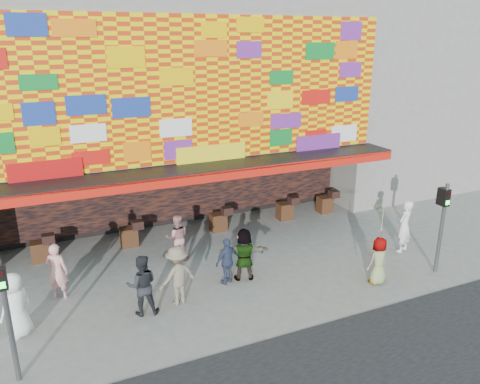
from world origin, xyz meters
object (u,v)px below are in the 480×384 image
Objects in this scene: ped_h at (404,226)px; ped_a at (16,305)px; ped_c at (142,285)px; ped_f at (244,254)px; ped_i at (177,238)px; signal_left at (6,307)px; ped_d at (177,276)px; ped_g at (379,261)px; signal_right at (443,219)px; parasol at (383,219)px; ped_b at (57,271)px; ped_e at (227,261)px.

ped_a is at bearing -23.50° from ped_h.
ped_c reaches higher than ped_f.
ped_h reaches higher than ped_i.
signal_left is 12.65m from ped_h.
ped_d is 1.15× the size of ped_g.
ped_i is at bearing -122.70° from ped_d.
ped_g is 6.59m from ped_i.
ped_c is 1.03× the size of ped_f.
ped_g is at bearing 9.15° from ped_h.
ped_a is at bearing 171.77° from signal_right.
ped_h is (0.11, 1.67, -0.91)m from signal_right.
ped_g is 0.83× the size of parasol.
signal_right is 6.34m from ped_f.
ped_a reaches higher than ped_b.
ped_f is at bearing -164.21° from ped_b.
ped_c reaches higher than ped_i.
signal_left is 1.00× the size of signal_right.
ped_i is (-7.41, 4.28, -1.05)m from signal_right.
signal_right is at bearing 63.28° from ped_h.
signal_left reaches higher than ped_f.
signal_left reaches higher than ped_g.
signal_left reaches higher than ped_a.
ped_b is at bearing 163.61° from signal_right.
ped_d reaches higher than ped_c.
ped_b is 0.91× the size of ped_h.
ped_f is 4.13m from ped_g.
ped_d is at bearing -18.06° from ped_g.
ped_g is at bearing 1.13° from signal_left.
parasol reaches higher than ped_a.
ped_e is at bearing -26.63° from ped_h.
signal_right is 1.99× the size of ped_e.
ped_b is 4.97m from ped_e.
ped_b is at bearing 4.53° from ped_f.
ped_c is at bearing 25.26° from signal_left.
signal_right reaches higher than ped_a.
parasol is at bearing 169.22° from ped_f.
parasol is at bearing 139.27° from ped_e.
parasol reaches higher than ped_c.
ped_e is (5.89, 0.31, -0.12)m from ped_a.
ped_d reaches higher than ped_f.
ped_d is 2.37m from ped_f.
ped_a is 1.15× the size of ped_g.
ped_h is (12.47, -0.11, 0.08)m from ped_a.
signal_left is 1.59× the size of ped_h.
ped_b is at bearing -44.92° from ped_d.
signal_left is 12.40m from signal_right.
ped_f is (3.34, 0.63, -0.02)m from ped_c.
ped_b is 9.58m from ped_g.
ped_a reaches higher than ped_i.
ped_h is at bearing -167.30° from ped_f.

